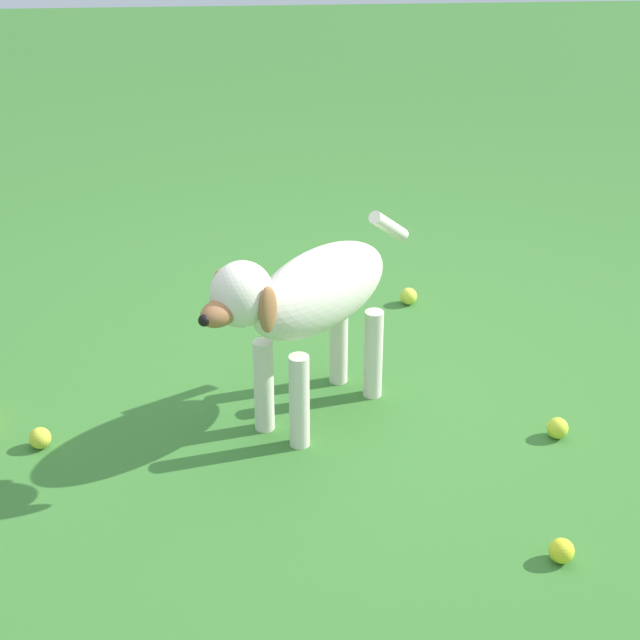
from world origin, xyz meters
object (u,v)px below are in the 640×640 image
at_px(dog, 308,299).
at_px(tennis_ball_2, 562,551).
at_px(tennis_ball_4, 558,428).
at_px(tennis_ball_0, 269,306).
at_px(tennis_ball_1, 409,296).
at_px(tennis_ball_3, 40,438).

height_order(dog, tennis_ball_2, dog).
height_order(tennis_ball_2, tennis_ball_4, same).
bearing_deg(tennis_ball_0, tennis_ball_4, -46.22).
bearing_deg(dog, tennis_ball_1, -165.77).
distance_m(tennis_ball_1, tennis_ball_3, 1.54).
bearing_deg(dog, tennis_ball_3, -39.54).
height_order(dog, tennis_ball_0, dog).
xyz_separation_m(dog, tennis_ball_0, (-0.11, 0.74, -0.39)).
bearing_deg(tennis_ball_0, tennis_ball_1, 4.99).
bearing_deg(dog, tennis_ball_0, -128.59).
bearing_deg(tennis_ball_4, tennis_ball_1, 108.70).
relative_size(tennis_ball_3, tennis_ball_4, 1.00).
bearing_deg(tennis_ball_3, dog, 7.31).
relative_size(tennis_ball_0, tennis_ball_2, 1.00).
xyz_separation_m(tennis_ball_1, tennis_ball_3, (-1.25, -0.89, 0.00)).
bearing_deg(tennis_ball_3, tennis_ball_4, -2.01).
bearing_deg(tennis_ball_1, tennis_ball_3, -144.60).
bearing_deg(tennis_ball_4, tennis_ball_2, -104.82).
xyz_separation_m(tennis_ball_3, tennis_ball_4, (1.58, -0.06, 0.00)).
relative_size(tennis_ball_2, tennis_ball_4, 1.00).
bearing_deg(tennis_ball_2, dog, 130.18).
height_order(dog, tennis_ball_4, dog).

